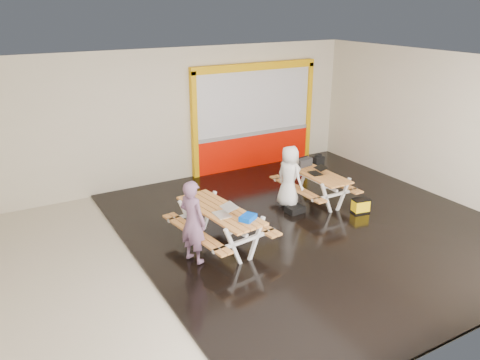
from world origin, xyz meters
TOP-DOWN VIEW (x-y plane):
  - room at (0.00, 0.00)m, footprint 10.02×8.02m
  - deck at (1.25, 0.00)m, footprint 7.50×7.98m
  - kiosk at (2.20, 3.93)m, footprint 3.88×0.16m
  - picnic_table_left at (-0.89, 0.11)m, footprint 1.66×2.23m
  - picnic_table_right at (2.11, 1.00)m, footprint 1.34×1.94m
  - person_left at (-1.60, -0.20)m, footprint 0.56×0.67m
  - person_right at (1.34, 0.98)m, footprint 0.59×0.78m
  - laptop_left at (-0.93, -0.14)m, footprint 0.40×0.36m
  - laptop_right at (2.09, 0.90)m, footprint 0.41×0.37m
  - blue_pouch at (-0.67, -0.56)m, footprint 0.38×0.35m
  - toolbox at (2.13, 1.50)m, footprint 0.47×0.30m
  - backpack at (2.73, 1.67)m, footprint 0.28×0.19m
  - dark_case at (1.30, 0.65)m, footprint 0.41×0.32m
  - fluke_bag at (2.59, -0.08)m, footprint 0.42×0.31m

SIDE VIEW (x-z plane):
  - deck at x=1.25m, z-range 0.00..0.05m
  - dark_case at x=1.30m, z-range 0.05..0.20m
  - fluke_bag at x=2.59m, z-range 0.04..0.37m
  - picnic_table_right at x=2.11m, z-range 0.21..0.98m
  - picnic_table_left at x=-0.89m, z-range 0.22..1.05m
  - backpack at x=2.73m, z-range 0.48..0.94m
  - person_right at x=1.34m, z-range 0.09..1.53m
  - laptop_right at x=2.09m, z-range 0.75..0.91m
  - person_left at x=-1.60m, z-range 0.08..1.64m
  - blue_pouch at x=-0.67m, z-range 0.82..0.92m
  - toolbox at x=2.13m, z-range 0.75..1.00m
  - laptop_left at x=-0.93m, z-range 0.80..0.96m
  - kiosk at x=2.20m, z-range -0.06..2.94m
  - room at x=0.00m, z-range -0.01..3.51m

